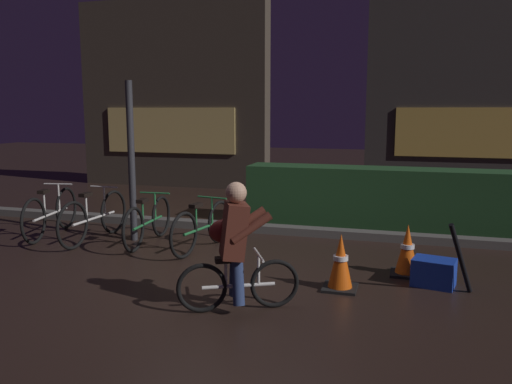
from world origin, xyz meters
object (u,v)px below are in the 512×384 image
at_px(parked_bike_leftmost, 51,213).
at_px(parked_bike_center_right, 203,227).
at_px(street_post, 131,162).
at_px(cyclist, 235,246).
at_px(traffic_cone_near, 341,263).
at_px(parked_bike_center_left, 148,222).
at_px(closed_umbrella, 461,259).
at_px(blue_crate, 434,272).
at_px(traffic_cone_far, 407,251).
at_px(parked_bike_left_mid, 94,217).

xyz_separation_m(parked_bike_leftmost, parked_bike_center_right, (2.53, -0.12, -0.03)).
xyz_separation_m(street_post, cyclist, (2.30, -2.15, -0.53)).
distance_m(parked_bike_leftmost, traffic_cone_near, 4.69).
height_order(parked_bike_center_left, parked_bike_center_right, parked_bike_center_left).
bearing_deg(parked_bike_center_left, street_post, 62.25).
height_order(parked_bike_center_right, closed_umbrella, closed_umbrella).
bearing_deg(blue_crate, parked_bike_center_left, 168.89).
distance_m(parked_bike_leftmost, parked_bike_center_left, 1.65).
bearing_deg(street_post, traffic_cone_far, -8.65).
bearing_deg(parked_bike_left_mid, parked_bike_leftmost, 85.35).
xyz_separation_m(parked_bike_left_mid, parked_bike_center_left, (0.84, 0.06, -0.03)).
bearing_deg(parked_bike_center_right, cyclist, -139.55).
relative_size(parked_bike_center_left, cyclist, 1.24).
bearing_deg(parked_bike_leftmost, parked_bike_left_mid, -106.00).
bearing_deg(parked_bike_leftmost, traffic_cone_near, -114.64).
distance_m(parked_bike_left_mid, parked_bike_center_right, 1.72).
distance_m(parked_bike_left_mid, parked_bike_center_left, 0.84).
distance_m(parked_bike_center_left, traffic_cone_far, 3.59).
xyz_separation_m(traffic_cone_far, blue_crate, (0.29, -0.31, -0.14)).
distance_m(parked_bike_left_mid, traffic_cone_near, 3.88).
relative_size(parked_bike_center_left, closed_umbrella, 1.82).
xyz_separation_m(parked_bike_center_left, traffic_cone_far, (3.56, -0.45, -0.04)).
height_order(parked_bike_center_left, traffic_cone_far, parked_bike_center_left).
xyz_separation_m(parked_bike_leftmost, parked_bike_center_left, (1.65, -0.03, -0.02)).
relative_size(parked_bike_center_left, traffic_cone_far, 2.56).
bearing_deg(cyclist, traffic_cone_near, 16.68).
bearing_deg(traffic_cone_near, cyclist, -136.58).
bearing_deg(blue_crate, parked_bike_left_mid, 171.52).
height_order(parked_bike_center_right, traffic_cone_near, parked_bike_center_right).
relative_size(street_post, parked_bike_center_left, 1.50).
height_order(parked_bike_left_mid, closed_umbrella, closed_umbrella).
relative_size(street_post, parked_bike_center_right, 1.54).
bearing_deg(traffic_cone_near, blue_crate, 22.47).
distance_m(cyclist, closed_umbrella, 2.34).
bearing_deg(parked_bike_leftmost, blue_crate, -108.11).
distance_m(parked_bike_center_left, parked_bike_center_right, 0.88).
height_order(parked_bike_left_mid, traffic_cone_near, parked_bike_left_mid).
xyz_separation_m(parked_bike_leftmost, traffic_cone_near, (4.53, -1.18, -0.06)).
bearing_deg(traffic_cone_near, closed_umbrella, 7.08).
bearing_deg(cyclist, parked_bike_leftmost, 124.06).
distance_m(parked_bike_left_mid, closed_umbrella, 5.02).
xyz_separation_m(parked_bike_left_mid, blue_crate, (4.69, -0.70, -0.20)).
xyz_separation_m(parked_bike_center_right, blue_crate, (2.98, -0.67, -0.17)).
distance_m(parked_bike_center_right, cyclist, 2.23).
distance_m(parked_bike_leftmost, parked_bike_left_mid, 0.81).
distance_m(street_post, cyclist, 3.19).
bearing_deg(closed_umbrella, parked_bike_center_left, -62.04).
relative_size(parked_bike_leftmost, cyclist, 1.33).
distance_m(blue_crate, closed_umbrella, 0.42).
distance_m(street_post, parked_bike_left_mid, 0.99).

